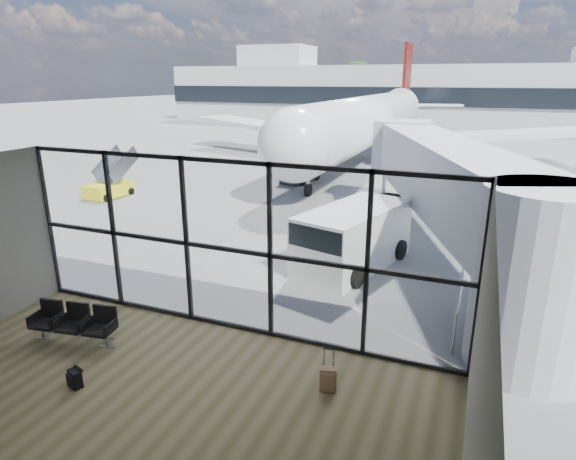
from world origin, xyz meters
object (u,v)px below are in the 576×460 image
Objects in this scene: service_van at (351,237)px; belt_loader at (301,172)px; suitcase at (328,379)px; airliner at (371,120)px; mobile_stairs at (110,187)px; seating_row at (75,321)px; backpack at (75,379)px.

belt_loader is (-6.69, 12.96, -0.49)m from service_van.
suitcase is 31.99m from airliner.
mobile_stairs is at bearing -118.26° from airliner.
belt_loader reaches higher than seating_row.
airliner is at bearing 116.99° from service_van.
suitcase reaches higher than backpack.
airliner is at bearing 86.26° from suitcase.
service_van is 14.59m from belt_loader.
backpack is 9.73m from service_van.
mobile_stairs reaches higher than belt_loader.
belt_loader is (-3.03, 21.93, 0.37)m from backpack.
belt_loader is 11.51m from mobile_stairs.
suitcase is 21.59m from belt_loader.
service_van is at bearing 46.46° from seating_row.
backpack is 5.40m from suitcase.
backpack is (1.43, -1.51, -0.33)m from seating_row.
seating_row is 2.30× the size of suitcase.
service_van is (3.66, 8.98, 0.86)m from backpack.
belt_loader is at bearing 116.38° from backpack.
seating_row is 4.88× the size of backpack.
seating_row is 0.56× the size of belt_loader.
belt_loader is (-1.61, 20.42, 0.05)m from seating_row.
suitcase is 0.18× the size of service_van.
service_van is 1.66× the size of mobile_stairs.
suitcase is 0.02× the size of airliner.
seating_row is 0.06× the size of airliner.
airliner is (-6.22, 31.26, 2.75)m from suitcase.
backpack is at bearing -96.49° from service_van.
suitcase is 20.60m from mobile_stairs.
backpack is 0.47× the size of suitcase.
belt_loader is at bearing 96.99° from suitcase.
suitcase is at bearing 39.26° from backpack.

